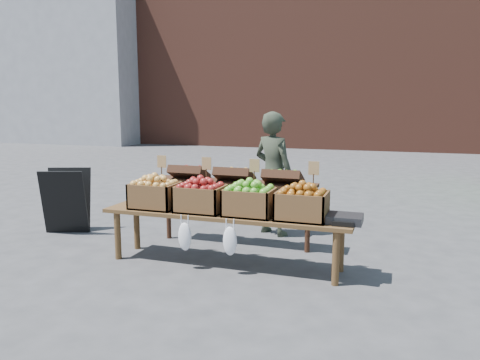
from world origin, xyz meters
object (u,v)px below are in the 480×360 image
(crate_golden_apples, at_px, (155,195))
(crate_red_apples, at_px, (250,202))
(weighing_scale, at_px, (345,219))
(display_bench, at_px, (225,239))
(chalkboard_sign, at_px, (66,200))
(crate_green_apples, at_px, (302,206))
(vendor, at_px, (273,174))
(crate_russet_pears, at_px, (201,199))
(back_table, at_px, (235,203))

(crate_golden_apples, xyz_separation_m, crate_red_apples, (1.10, 0.00, 0.00))
(weighing_scale, bearing_deg, crate_red_apples, 180.00)
(display_bench, xyz_separation_m, weighing_scale, (1.25, 0.00, 0.33))
(chalkboard_sign, bearing_deg, crate_golden_apples, -38.09)
(crate_red_apples, xyz_separation_m, crate_green_apples, (0.55, 0.00, 0.00))
(vendor, relative_size, crate_russet_pears, 3.24)
(display_bench, bearing_deg, back_table, 101.38)
(back_table, bearing_deg, vendor, 63.55)
(chalkboard_sign, relative_size, display_bench, 0.32)
(crate_red_apples, bearing_deg, display_bench, 180.00)
(chalkboard_sign, height_order, display_bench, chalkboard_sign)
(crate_red_apples, bearing_deg, weighing_scale, 0.00)
(back_table, height_order, crate_red_apples, back_table)
(crate_golden_apples, relative_size, weighing_scale, 1.47)
(back_table, xyz_separation_m, display_bench, (0.14, -0.72, -0.24))
(back_table, xyz_separation_m, weighing_scale, (1.39, -0.72, 0.09))
(display_bench, relative_size, weighing_scale, 7.94)
(crate_russet_pears, bearing_deg, weighing_scale, 0.00)
(chalkboard_sign, relative_size, crate_green_apples, 1.75)
(vendor, distance_m, chalkboard_sign, 2.79)
(vendor, xyz_separation_m, crate_golden_apples, (-1.00, -1.36, -0.10))
(crate_golden_apples, bearing_deg, chalkboard_sign, 162.05)
(vendor, bearing_deg, crate_golden_apples, 78.41)
(crate_red_apples, bearing_deg, crate_golden_apples, 180.00)
(vendor, bearing_deg, crate_red_apples, 119.08)
(vendor, distance_m, display_bench, 1.46)
(back_table, distance_m, crate_red_apples, 0.85)
(crate_russet_pears, xyz_separation_m, weighing_scale, (1.53, 0.00, -0.10))
(crate_golden_apples, height_order, crate_green_apples, same)
(display_bench, relative_size, crate_golden_apples, 5.40)
(back_table, height_order, display_bench, back_table)
(chalkboard_sign, relative_size, crate_golden_apples, 1.75)
(chalkboard_sign, height_order, crate_russet_pears, chalkboard_sign)
(crate_russet_pears, height_order, weighing_scale, crate_russet_pears)
(vendor, distance_m, weighing_scale, 1.74)
(crate_red_apples, bearing_deg, back_table, 120.25)
(chalkboard_sign, xyz_separation_m, crate_golden_apples, (1.65, -0.53, 0.27))
(chalkboard_sign, bearing_deg, weighing_scale, -28.29)
(weighing_scale, bearing_deg, display_bench, 180.00)
(crate_russet_pears, height_order, crate_red_apples, same)
(chalkboard_sign, relative_size, crate_red_apples, 1.75)
(crate_green_apples, xyz_separation_m, weighing_scale, (0.43, 0.00, -0.10))
(display_bench, distance_m, crate_russet_pears, 0.51)
(display_bench, relative_size, crate_russet_pears, 5.40)
(crate_golden_apples, relative_size, crate_russet_pears, 1.00)
(weighing_scale, bearing_deg, crate_golden_apples, 180.00)
(vendor, height_order, chalkboard_sign, vendor)
(back_table, distance_m, weighing_scale, 1.57)
(display_bench, distance_m, crate_green_apples, 0.93)
(weighing_scale, bearing_deg, chalkboard_sign, 171.84)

